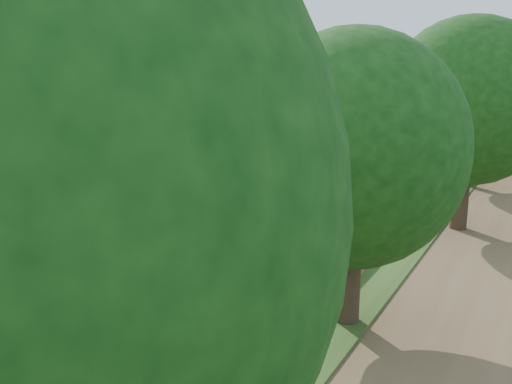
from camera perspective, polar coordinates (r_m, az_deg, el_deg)
The scene contains 12 objects.
ground at distance 20.73m, azimuth -17.35°, elevation -15.23°, with size 320.00×320.00×0.00m, color #2D4C19.
trackbed at distance 74.01m, azimuth 19.18°, elevation 4.82°, with size 9.50×170.00×0.28m.
platform at distance 35.34m, azimuth -4.81°, elevation -2.53°, with size 6.40×68.00×0.38m, color #B0A88E.
yellow_stripe at distance 33.87m, azimuth -0.77°, elevation -2.83°, with size 0.55×68.00×0.01m, color gold.
station_building at distance 50.90m, azimuth -4.63°, elevation 6.69°, with size 8.60×6.60×8.00m.
signal_gantry at distance 68.54m, azimuth 19.16°, elevation 8.24°, with size 8.40×0.38×6.20m.
trees_behind_platform at distance 41.63m, azimuth -8.34°, elevation 5.82°, with size 7.82×53.32×7.21m.
train at distance 82.29m, azimuth 18.88°, elevation 7.13°, with size 2.98×119.68×4.39m.
lamppost_mid at distance 24.28m, azimuth -17.83°, elevation -5.00°, with size 0.44×0.44×4.44m.
lamppost_far at distance 30.43m, azimuth -7.04°, elevation -1.24°, with size 0.40×0.40×4.04m.
signal_platform at distance 25.67m, azimuth -12.18°, elevation 0.73°, with size 0.37×0.30×6.35m.
signal_farside at distance 38.28m, azimuth 17.02°, elevation 3.92°, with size 0.34×0.27×6.29m.
Camera 1 is at (13.49, -12.49, 9.58)m, focal length 40.00 mm.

